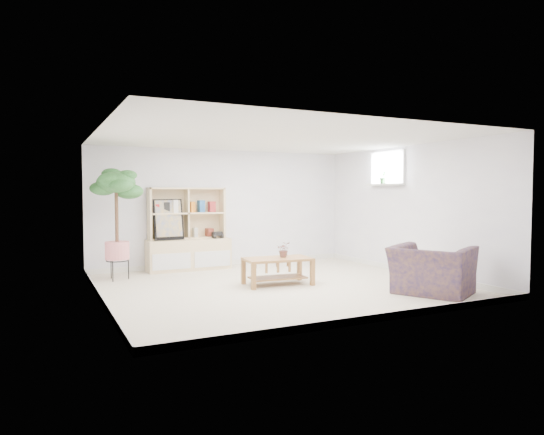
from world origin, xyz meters
name	(u,v)px	position (x,y,z in m)	size (l,w,h in m)	color
floor	(278,286)	(0.00, 0.00, 0.00)	(5.50, 5.00, 0.01)	beige
ceiling	(278,138)	(0.00, 0.00, 2.40)	(5.50, 5.00, 0.01)	silver
walls	(278,213)	(0.00, 0.00, 1.20)	(5.51, 5.01, 2.40)	white
baseboard	(278,283)	(0.00, 0.00, 0.05)	(5.50, 5.00, 0.10)	white
window	(388,168)	(2.73, 0.60, 2.00)	(0.10, 0.98, 0.68)	silver
window_sill	(385,185)	(2.67, 0.60, 1.68)	(0.14, 1.00, 0.04)	white
storage_unit	(188,229)	(-0.84, 2.24, 0.81)	(1.62, 0.55, 1.62)	beige
poster	(168,220)	(-1.24, 2.22, 1.00)	(0.57, 0.13, 0.79)	yellow
toy_truck	(217,234)	(-0.27, 2.16, 0.68)	(0.28, 0.19, 0.15)	black
coffee_table	(278,271)	(0.05, 0.09, 0.22)	(1.09, 0.60, 0.45)	olive
table_plant	(284,250)	(0.17, 0.11, 0.58)	(0.23, 0.20, 0.26)	#287424
floor_tree	(117,224)	(-2.27, 1.71, 0.98)	(0.72, 0.72, 1.96)	#215120
armchair	(432,267)	(1.79, -1.59, 0.41)	(1.11, 0.97, 0.82)	#17154A
sill_plant	(383,177)	(2.67, 0.66, 1.83)	(0.14, 0.11, 0.25)	#215120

